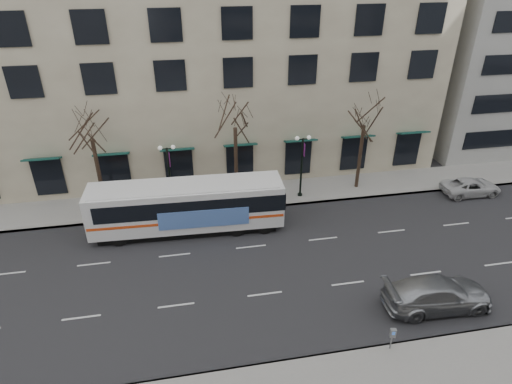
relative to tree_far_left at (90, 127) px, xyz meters
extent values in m
plane|color=black|center=(10.00, -8.80, -6.70)|extent=(160.00, 160.00, 0.00)
cube|color=gray|center=(15.00, 0.20, -6.62)|extent=(80.00, 4.00, 0.15)
cube|color=tan|center=(8.00, 12.20, 5.30)|extent=(40.00, 20.00, 24.00)
cylinder|color=black|center=(0.00, 0.00, -3.83)|extent=(0.28, 0.28, 5.74)
cylinder|color=black|center=(10.00, 0.00, -3.72)|extent=(0.28, 0.28, 5.95)
cylinder|color=black|center=(20.00, 0.00, -3.97)|extent=(0.28, 0.28, 5.46)
cylinder|color=black|center=(5.00, -0.60, -4.20)|extent=(0.16, 0.16, 5.00)
cylinder|color=black|center=(5.00, -0.60, -6.55)|extent=(0.36, 0.36, 0.30)
cube|color=black|center=(5.00, -0.60, -1.75)|extent=(0.90, 0.06, 0.06)
sphere|color=silver|center=(4.55, -0.60, -1.65)|extent=(0.32, 0.32, 0.32)
sphere|color=silver|center=(5.45, -0.60, -1.65)|extent=(0.32, 0.32, 0.32)
cube|color=#80227C|center=(5.12, -0.60, -2.60)|extent=(0.04, 0.45, 1.00)
cylinder|color=black|center=(15.00, -0.60, -4.20)|extent=(0.16, 0.16, 5.00)
cylinder|color=black|center=(15.00, -0.60, -6.55)|extent=(0.36, 0.36, 0.30)
cube|color=black|center=(15.00, -0.60, -1.75)|extent=(0.90, 0.06, 0.06)
sphere|color=silver|center=(14.55, -0.60, -1.65)|extent=(0.32, 0.32, 0.32)
sphere|color=silver|center=(15.45, -0.60, -1.65)|extent=(0.32, 0.32, 0.32)
cube|color=#80227C|center=(15.12, -0.60, -2.60)|extent=(0.04, 0.45, 1.00)
cube|color=white|center=(6.06, -3.64, -4.71)|extent=(13.15, 3.31, 2.99)
cube|color=black|center=(6.06, -3.64, -6.40)|extent=(12.10, 2.94, 0.49)
cube|color=black|center=(6.39, -3.66, -4.25)|extent=(12.63, 3.34, 1.20)
cube|color=#E64815|center=(6.06, -3.64, -5.23)|extent=(13.02, 3.34, 0.20)
cube|color=#5379C9|center=(7.09, -5.13, -5.01)|extent=(5.98, 0.29, 1.31)
cube|color=white|center=(6.06, -3.64, -3.18)|extent=(12.49, 3.01, 0.09)
cylinder|color=black|center=(1.45, -4.72, -6.15)|extent=(1.10, 0.35, 1.09)
cylinder|color=black|center=(1.54, -2.22, -6.15)|extent=(1.10, 0.35, 1.09)
cylinder|color=black|center=(9.28, -5.02, -6.15)|extent=(1.10, 0.35, 1.09)
cylinder|color=black|center=(9.37, -2.51, -6.15)|extent=(1.10, 0.35, 1.09)
cylinder|color=black|center=(11.23, -5.09, -6.15)|extent=(1.10, 0.35, 1.09)
cylinder|color=black|center=(11.33, -2.59, -6.15)|extent=(1.10, 0.35, 1.09)
imported|color=#989A9F|center=(19.03, -13.72, -5.84)|extent=(6.04, 2.65, 1.73)
imported|color=silver|center=(28.65, -2.60, -6.05)|extent=(4.70, 2.21, 1.30)
cylinder|color=gray|center=(15.20, -16.10, -6.11)|extent=(0.08, 0.08, 0.88)
cube|color=gray|center=(15.20, -16.10, -5.52)|extent=(0.30, 0.23, 0.49)
cube|color=blue|center=(15.22, -16.19, -5.45)|extent=(0.14, 0.05, 0.18)
camera|label=1|loc=(6.14, -29.21, 10.22)|focal=30.00mm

